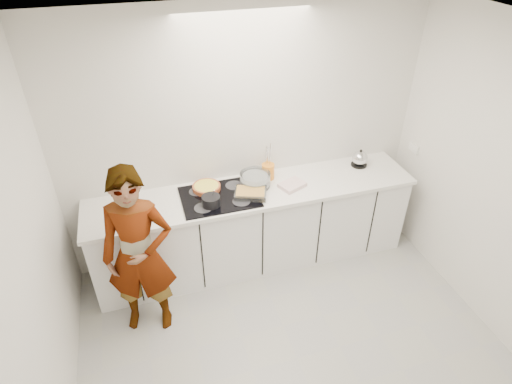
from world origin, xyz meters
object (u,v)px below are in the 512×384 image
object	(u,v)px
saucepan	(211,201)
utensil_crock	(268,171)
baking_dish	(251,193)
cook	(139,255)
hob	(219,197)
mixing_bowl	(255,180)
tart_dish	(207,187)
kettle	(360,159)

from	to	relation	value
saucepan	utensil_crock	world-z (taller)	saucepan
baking_dish	cook	size ratio (longest dim) A/B	0.22
hob	mixing_bowl	size ratio (longest dim) A/B	1.94
baking_dish	utensil_crock	xyz separation A→B (m)	(0.26, 0.27, 0.03)
hob	saucepan	world-z (taller)	saucepan
baking_dish	mixing_bowl	xyz separation A→B (m)	(0.10, 0.18, 0.02)
cook	tart_dish	bearing A→B (deg)	54.26
baking_dish	cook	xyz separation A→B (m)	(-1.08, -0.41, -0.14)
mixing_bowl	utensil_crock	bearing A→B (deg)	29.69
kettle	cook	bearing A→B (deg)	-164.88
cook	kettle	bearing A→B (deg)	27.29
kettle	saucepan	bearing A→B (deg)	-170.86
baking_dish	kettle	world-z (taller)	kettle
tart_dish	baking_dish	distance (m)	0.44
baking_dish	utensil_crock	size ratio (longest dim) A/B	2.22
mixing_bowl	kettle	xyz separation A→B (m)	(1.17, 0.05, 0.02)
saucepan	kettle	world-z (taller)	kettle
saucepan	cook	xyz separation A→B (m)	(-0.69, -0.37, -0.15)
mixing_bowl	saucepan	bearing A→B (deg)	-156.16
tart_dish	kettle	bearing A→B (deg)	-0.08
utensil_crock	tart_dish	bearing A→B (deg)	-176.40
hob	mixing_bowl	xyz separation A→B (m)	(0.39, 0.10, 0.06)
baking_dish	tart_dish	bearing A→B (deg)	148.73
tart_dish	baking_dish	bearing A→B (deg)	-31.27
utensil_crock	baking_dish	bearing A→B (deg)	-134.30
tart_dish	kettle	size ratio (longest dim) A/B	1.83
tart_dish	hob	bearing A→B (deg)	-58.86
hob	tart_dish	xyz separation A→B (m)	(-0.09, 0.15, 0.03)
saucepan	mixing_bowl	world-z (taller)	saucepan
hob	saucepan	xyz separation A→B (m)	(-0.10, -0.12, 0.05)
saucepan	mixing_bowl	xyz separation A→B (m)	(0.49, 0.22, 0.00)
saucepan	baking_dish	distance (m)	0.39
tart_dish	baking_dish	world-z (taller)	baking_dish
hob	mixing_bowl	bearing A→B (deg)	14.32
utensil_crock	cook	xyz separation A→B (m)	(-1.34, -0.68, -0.17)
saucepan	hob	bearing A→B (deg)	48.92
kettle	utensil_crock	size ratio (longest dim) A/B	1.20
mixing_bowl	utensil_crock	size ratio (longest dim) A/B	2.33
baking_dish	utensil_crock	distance (m)	0.38
baking_dish	kettle	distance (m)	1.29
utensil_crock	kettle	bearing A→B (deg)	-2.42
mixing_bowl	utensil_crock	world-z (taller)	utensil_crock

